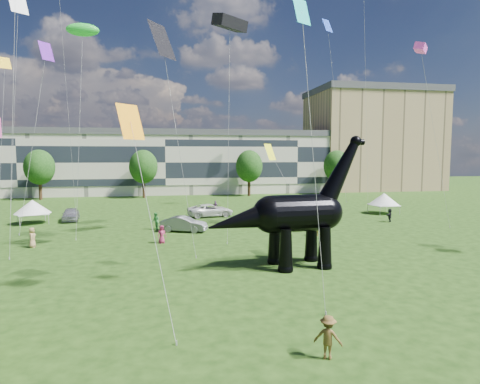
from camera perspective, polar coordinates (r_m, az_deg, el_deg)
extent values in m
plane|color=#16330C|center=(25.69, 7.21, -12.76)|extent=(220.00, 220.00, 0.00)
cube|color=beige|center=(85.34, -10.53, 3.88)|extent=(78.00, 11.00, 12.00)
cube|color=tan|center=(100.24, 18.25, 6.75)|extent=(28.00, 18.00, 22.00)
cylinder|color=#382314|center=(79.86, -26.51, 0.16)|extent=(0.56, 0.56, 3.20)
ellipsoid|color=#14380F|center=(79.63, -26.65, 3.55)|extent=(5.20, 5.20, 6.24)
cylinder|color=#382314|center=(76.72, -13.51, 0.38)|extent=(0.56, 0.56, 3.20)
ellipsoid|color=#14380F|center=(76.47, -13.59, 3.91)|extent=(5.20, 5.20, 6.24)
cylinder|color=#382314|center=(78.10, 1.30, 0.61)|extent=(0.56, 0.56, 3.20)
ellipsoid|color=#14380F|center=(77.86, 1.30, 4.08)|extent=(5.20, 5.20, 6.24)
cylinder|color=#382314|center=(83.52, 13.50, 0.77)|extent=(0.56, 0.56, 3.20)
ellipsoid|color=#14380F|center=(83.29, 13.57, 4.01)|extent=(5.20, 5.20, 6.24)
cone|color=black|center=(27.72, 6.52, -8.24)|extent=(1.11, 1.11, 2.94)
sphere|color=black|center=(28.05, 6.49, -10.82)|extent=(1.08, 1.08, 1.08)
cone|color=black|center=(29.68, 4.93, -7.32)|extent=(1.11, 1.11, 2.94)
sphere|color=black|center=(29.99, 4.91, -9.74)|extent=(1.08, 1.08, 1.08)
cone|color=black|center=(28.94, 11.98, -7.75)|extent=(1.11, 1.11, 2.94)
sphere|color=black|center=(29.25, 11.93, -10.22)|extent=(1.08, 1.08, 1.08)
cone|color=black|center=(30.82, 10.11, -6.91)|extent=(1.11, 1.11, 2.94)
sphere|color=black|center=(31.11, 10.07, -9.25)|extent=(1.08, 1.08, 1.08)
cylinder|color=black|center=(28.78, 8.29, -2.98)|extent=(4.36, 3.04, 2.65)
sphere|color=black|center=(28.02, 4.43, -3.17)|extent=(2.65, 2.65, 2.65)
sphere|color=black|center=(29.67, 11.94, -2.80)|extent=(2.55, 2.55, 2.55)
cone|color=black|center=(29.99, 14.07, 2.70)|extent=(3.82, 1.83, 5.20)
sphere|color=black|center=(30.59, 16.13, 6.92)|extent=(0.82, 0.82, 0.82)
cylinder|color=black|center=(30.75, 16.60, 6.81)|extent=(0.73, 0.50, 0.43)
cone|color=black|center=(27.45, 0.44, -4.02)|extent=(5.37, 2.56, 2.88)
imported|color=#B8B8BD|center=(52.78, -22.94, -2.94)|extent=(2.46, 4.79, 1.56)
imported|color=slate|center=(42.12, -8.01, -4.55)|extent=(5.07, 3.17, 1.58)
imported|color=silver|center=(52.00, -4.22, -2.61)|extent=(6.28, 3.78, 1.63)
imported|color=#595960|center=(47.57, 11.13, -3.43)|extent=(4.34, 6.08, 1.64)
cube|color=silver|center=(52.38, 9.24, -2.21)|extent=(3.61, 3.61, 0.13)
cone|color=silver|center=(52.28, 9.25, -1.27)|extent=(4.57, 4.57, 1.61)
cylinder|color=#999999|center=(50.46, 8.47, -3.16)|extent=(0.06, 0.06, 1.18)
cylinder|color=#999999|center=(51.84, 11.46, -2.98)|extent=(0.06, 0.06, 1.18)
cylinder|color=#999999|center=(53.16, 7.05, -2.71)|extent=(0.06, 0.06, 1.18)
cylinder|color=#999999|center=(54.46, 9.93, -2.56)|extent=(0.06, 0.06, 1.18)
cube|color=white|center=(57.97, 19.76, -1.75)|extent=(3.34, 3.34, 0.13)
cone|color=white|center=(57.87, 19.79, -0.92)|extent=(4.23, 4.23, 1.58)
cylinder|color=#999999|center=(56.01, 19.29, -2.57)|extent=(0.06, 0.06, 1.16)
cylinder|color=#999999|center=(57.65, 21.78, -2.44)|extent=(0.06, 0.06, 1.16)
cylinder|color=#999999|center=(58.50, 17.74, -2.21)|extent=(0.06, 0.06, 1.16)
cylinder|color=#999999|center=(60.07, 20.16, -2.09)|extent=(0.06, 0.06, 1.16)
cube|color=white|center=(52.39, -27.38, -2.76)|extent=(4.11, 4.11, 0.13)
cone|color=white|center=(52.29, -27.42, -1.85)|extent=(5.21, 5.21, 1.57)
cylinder|color=#999999|center=(50.91, -28.85, -3.70)|extent=(0.06, 0.06, 1.15)
cylinder|color=#999999|center=(51.18, -25.56, -3.52)|extent=(0.06, 0.06, 1.15)
cylinder|color=#999999|center=(53.81, -29.06, -3.26)|extent=(0.06, 0.06, 1.15)
cylinder|color=#999999|center=(54.06, -25.96, -3.09)|extent=(0.06, 0.06, 1.15)
imported|color=#663476|center=(55.87, -3.54, -2.08)|extent=(0.99, 0.87, 1.60)
imported|color=green|center=(43.65, -11.92, -4.08)|extent=(0.96, 1.08, 1.86)
imported|color=brown|center=(16.95, 12.41, -19.51)|extent=(1.29, 1.13, 1.73)
imported|color=#A12852|center=(36.96, -11.06, -5.93)|extent=(0.94, 0.81, 1.64)
imported|color=#975929|center=(40.17, 11.14, -4.92)|extent=(1.34, 1.21, 1.80)
imported|color=tan|center=(39.00, -27.45, -5.77)|extent=(0.57, 0.86, 1.74)
imported|color=#293597|center=(30.07, 5.94, -8.22)|extent=(0.50, 0.71, 1.87)
imported|color=black|center=(50.90, 20.51, -3.11)|extent=(1.44, 1.35, 1.62)
plane|color=yellow|center=(65.23, -30.46, 15.54)|extent=(2.26, 1.99, 1.67)
plane|color=white|center=(67.63, -29.01, 22.36)|extent=(3.29, 2.90, 2.81)
plane|color=#123AC4|center=(75.85, 12.34, 22.12)|extent=(2.66, 2.10, 2.30)
plane|color=black|center=(35.21, -11.03, 20.40)|extent=(2.85, 3.27, 2.94)
plane|color=#5F17A3|center=(50.38, -25.84, 17.57)|extent=(1.79, 2.10, 2.04)
plane|color=#0CB8AE|center=(24.63, 8.78, 24.04)|extent=(1.53, 1.09, 1.45)
plane|color=#FF980D|center=(23.64, -15.31, 9.61)|extent=(1.95, 1.92, 2.00)
plane|color=#F8FF15|center=(45.53, 4.30, 5.70)|extent=(1.95, 1.92, 1.84)
ellipsoid|color=green|center=(48.19, -21.47, 20.67)|extent=(3.68, 3.00, 1.31)
cube|color=#ED41BD|center=(51.28, 24.29, 18.18)|extent=(2.48, 2.59, 0.98)
cube|color=black|center=(41.52, -1.43, 22.89)|extent=(3.74, 3.36, 1.37)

